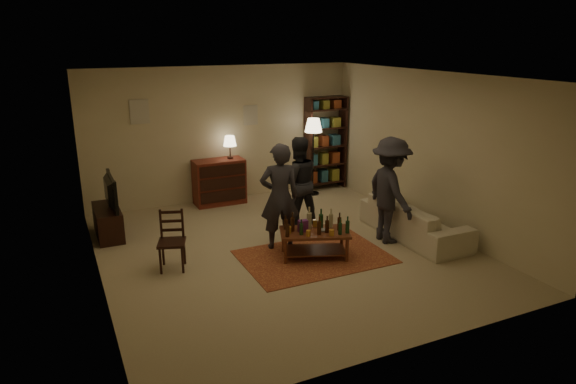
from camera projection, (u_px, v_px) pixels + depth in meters
floor at (285, 250)px, 8.12m from camera, size 6.00×6.00×0.00m
room_shell at (190, 113)px, 9.91m from camera, size 6.00×6.00×6.00m
rug at (314, 257)px, 7.86m from camera, size 2.20×1.50×0.01m
coffee_table at (315, 233)px, 7.75m from camera, size 1.17×0.90×0.76m
dining_chair at (172, 238)px, 7.38m from camera, size 0.48×0.48×0.88m
tv_stand at (108, 215)px, 8.57m from camera, size 0.40×1.00×1.06m
dresser at (220, 181)px, 10.25m from camera, size 1.00×0.50×1.36m
bookshelf at (325, 142)px, 11.13m from camera, size 0.90×0.34×2.02m
floor_lamp at (313, 131)px, 10.60m from camera, size 0.36×0.36×1.62m
sofa at (414, 220)px, 8.57m from camera, size 0.81×2.08×0.61m
person_left at (280, 197)px, 7.97m from camera, size 0.70×0.54×1.70m
person_right at (297, 182)px, 8.94m from camera, size 0.85×0.70×1.60m
person_by_sofa at (390, 190)px, 8.24m from camera, size 0.74×1.17×1.73m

